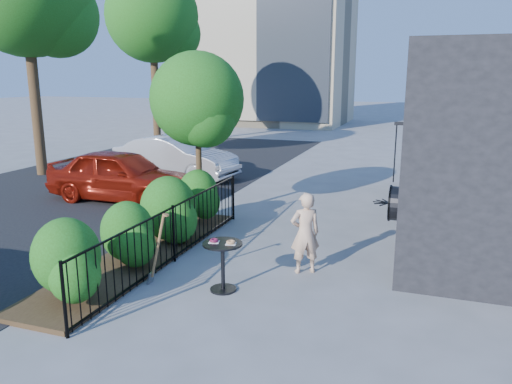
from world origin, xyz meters
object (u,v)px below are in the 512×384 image
at_px(patio_tree, 199,105).
at_px(car_silver, 176,157).
at_px(car_red, 122,175).
at_px(cafe_table, 223,258).
at_px(street_tree_far, 153,21).
at_px(woman, 305,233).
at_px(shovel, 157,253).

bearing_deg(patio_tree, car_silver, 124.84).
xyz_separation_m(car_red, car_silver, (-0.09, 3.34, -0.01)).
relative_size(cafe_table, car_red, 0.21).
distance_m(car_red, car_silver, 3.34).
relative_size(street_tree_far, cafe_table, 9.50).
relative_size(car_red, car_silver, 0.98).
height_order(patio_tree, woman, patio_tree).
distance_m(cafe_table, shovel, 1.14).
xyz_separation_m(street_tree_far, car_red, (4.80, -10.24, -5.20)).
relative_size(street_tree_far, car_silver, 1.91).
bearing_deg(woman, car_silver, -77.47).
height_order(patio_tree, car_red, patio_tree).
distance_m(cafe_table, woman, 1.61).
distance_m(patio_tree, car_silver, 5.62).
bearing_deg(car_red, patio_tree, -107.71).
height_order(street_tree_far, car_red, street_tree_far).
bearing_deg(street_tree_far, cafe_table, -56.55).
distance_m(street_tree_far, car_red, 12.44).
distance_m(woman, car_silver, 9.15).
bearing_deg(car_silver, patio_tree, -137.67).
bearing_deg(woman, street_tree_far, -81.34).
relative_size(patio_tree, shovel, 3.06).
bearing_deg(patio_tree, shovel, -75.51).
relative_size(patio_tree, woman, 2.69).
bearing_deg(street_tree_far, patio_tree, -55.49).
relative_size(shovel, car_silver, 0.30).
xyz_separation_m(woman, car_silver, (-6.17, 6.76, -0.02)).
distance_m(cafe_table, car_silver, 9.45).
xyz_separation_m(cafe_table, shovel, (-1.13, -0.15, 0.00)).
distance_m(street_tree_far, shovel, 18.14).
distance_m(street_tree_far, woman, 18.22).
relative_size(cafe_table, shovel, 0.68).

